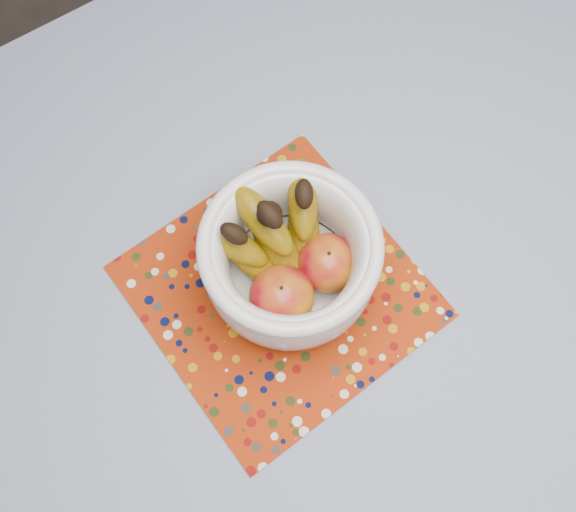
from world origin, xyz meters
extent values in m
plane|color=#2D2826|center=(0.00, 0.00, 0.00)|extent=(4.00, 4.00, 0.00)
cube|color=brown|center=(0.00, 0.00, 0.73)|extent=(1.20, 1.20, 0.04)
cylinder|color=brown|center=(0.53, 0.53, 0.35)|extent=(0.06, 0.06, 0.71)
cylinder|color=brown|center=(0.81, 0.15, 0.20)|extent=(0.03, 0.03, 0.40)
cube|color=slate|center=(0.00, 0.00, 0.76)|extent=(1.32, 1.32, 0.01)
cube|color=#932608|center=(-0.10, 0.06, 0.76)|extent=(0.38, 0.38, 0.00)
cylinder|color=silver|center=(-0.08, 0.07, 0.77)|extent=(0.12, 0.12, 0.01)
cylinder|color=silver|center=(-0.08, 0.07, 0.78)|extent=(0.17, 0.17, 0.01)
torus|color=silver|center=(-0.08, 0.07, 0.90)|extent=(0.23, 0.23, 0.02)
ellipsoid|color=maroon|center=(-0.12, 0.04, 0.83)|extent=(0.09, 0.09, 0.08)
ellipsoid|color=maroon|center=(-0.04, 0.04, 0.82)|extent=(0.08, 0.08, 0.07)
sphere|color=black|center=(-0.08, 0.11, 0.91)|extent=(0.03, 0.03, 0.03)
camera|label=1|loc=(-0.25, -0.18, 1.67)|focal=42.00mm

